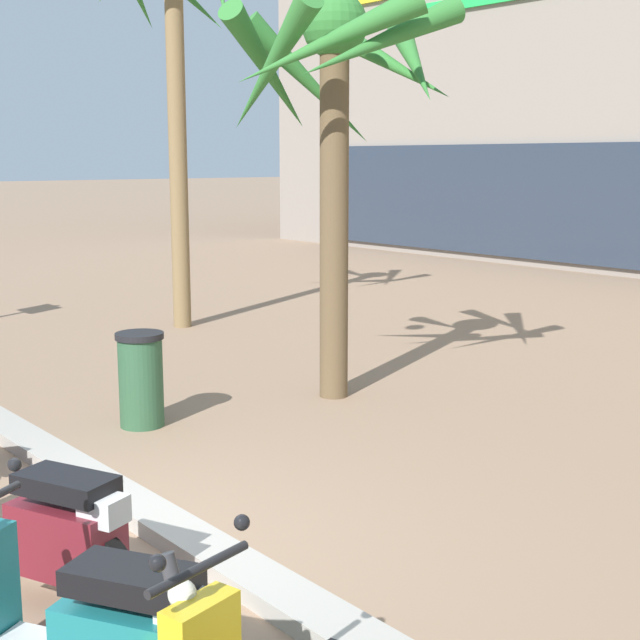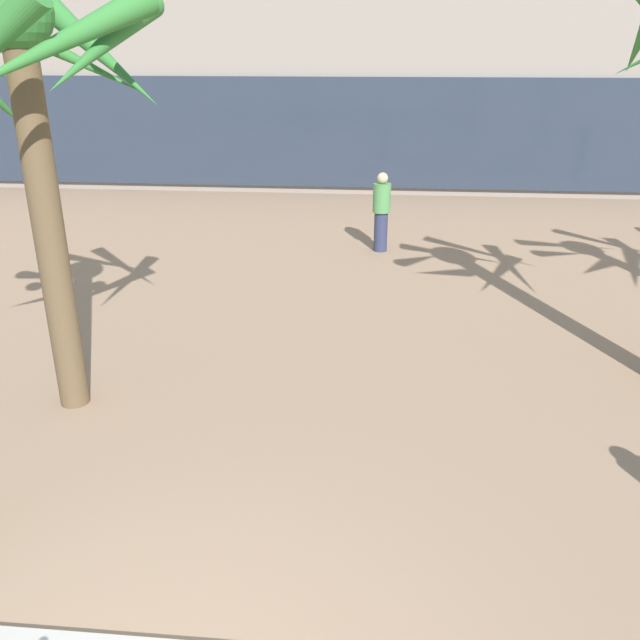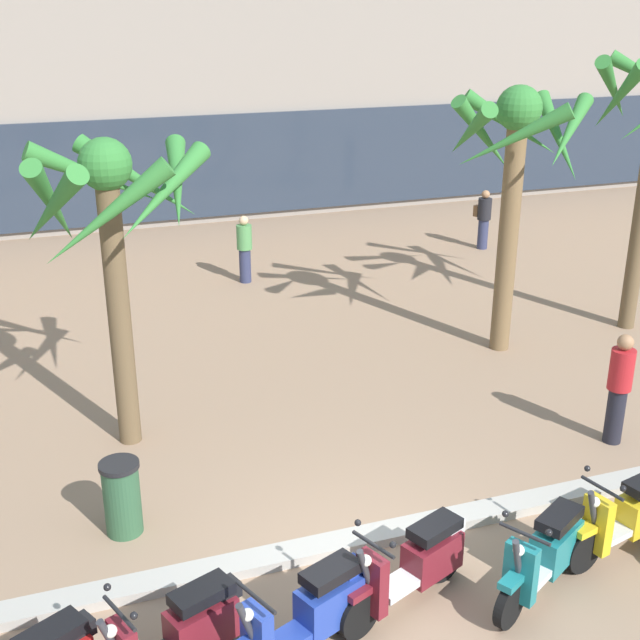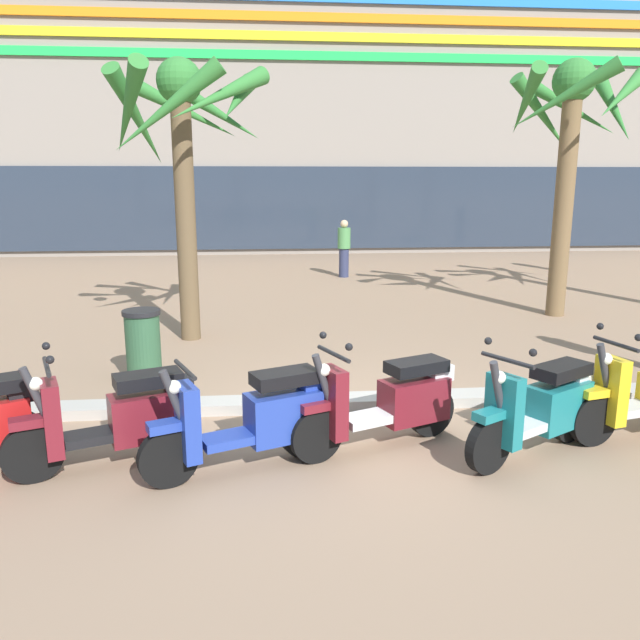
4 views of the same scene
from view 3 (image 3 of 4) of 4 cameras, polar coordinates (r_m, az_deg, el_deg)
name	(u,v)px [view 3 (image 3 of 4)]	position (r m, az deg, el deg)	size (l,w,h in m)	color
ground_plane	(371,575)	(9.78, 3.48, -17.00)	(200.00, 200.00, 0.00)	#93755B
curb_strip	(352,541)	(10.16, 2.20, -14.84)	(60.00, 0.36, 0.12)	#ADA89E
scooter_maroon_lead_nearest	(179,634)	(8.48, -9.64, -20.42)	(1.65, 0.84, 1.17)	black
scooter_blue_last_in_row	(308,615)	(8.56, -0.81, -19.49)	(1.72, 0.89, 1.04)	black
scooter_maroon_mid_front	(414,565)	(9.22, 6.44, -16.29)	(1.74, 0.90, 1.17)	black
scooter_teal_second_in_line	(545,554)	(9.61, 15.11, -15.20)	(1.55, 0.98, 1.17)	black
scooter_yellow_tail_end	(629,515)	(10.51, 20.35, -12.41)	(1.72, 0.71, 1.17)	black
palm_tree_near_sign	(515,157)	(14.70, 13.19, 10.82)	(2.65, 2.60, 4.68)	brown
palm_tree_by_mall_entrance	(113,216)	(11.36, -13.99, 6.93)	(2.60, 2.73, 4.37)	brown
pedestrian_by_palm_tree	(619,386)	(12.57, 19.76, -4.29)	(0.34, 0.34, 1.68)	black
pedestrian_strolling_near_curb	(245,248)	(18.67, -5.18, 4.93)	(0.34, 0.34, 1.52)	#2D3351
pedestrian_window_shopping	(484,218)	(21.54, 11.12, 6.84)	(0.38, 0.45, 1.50)	#2D3351
litter_bin	(122,497)	(10.41, -13.38, -11.68)	(0.48, 0.48, 0.95)	#2D5638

